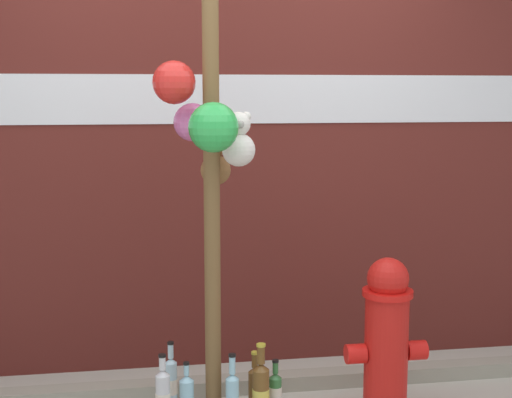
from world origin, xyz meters
TOP-DOWN VIEW (x-y plane):
  - building_wall at (-0.00, 1.33)m, footprint 10.00×0.21m
  - curb_strip at (0.00, 0.82)m, footprint 8.00×0.12m
  - memorial_post at (-0.17, 0.51)m, footprint 0.61×0.56m
  - fire_hydrant at (0.67, 0.37)m, footprint 0.40×0.24m
  - bottle_1 at (0.15, 0.51)m, footprint 0.06×0.06m
  - bottle_4 at (-0.35, 0.73)m, footprint 0.06×0.06m
  - bottle_5 at (0.06, 0.55)m, footprint 0.06×0.06m
  - bottle_6 at (0.07, 0.43)m, footprint 0.08×0.08m
  - litter_0 at (-0.81, 0.94)m, footprint 0.14×0.15m
  - litter_1 at (1.05, 0.99)m, footprint 0.11×0.11m
  - litter_2 at (-0.04, 0.91)m, footprint 0.11×0.15m

SIDE VIEW (x-z plane):
  - litter_0 at x=-0.81m, z-range 0.00..0.01m
  - litter_1 at x=1.05m, z-range 0.00..0.01m
  - litter_2 at x=-0.04m, z-range 0.00..0.01m
  - curb_strip at x=0.00m, z-range 0.00..0.08m
  - bottle_1 at x=0.15m, z-range -0.03..0.25m
  - bottle_4 at x=-0.35m, z-range -0.04..0.28m
  - bottle_5 at x=0.06m, z-range -0.03..0.28m
  - bottle_6 at x=0.07m, z-range -0.04..0.36m
  - fire_hydrant at x=0.67m, z-range 0.00..0.81m
  - memorial_post at x=-0.17m, z-range 0.26..3.08m
  - building_wall at x=0.00m, z-range 0.00..3.74m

